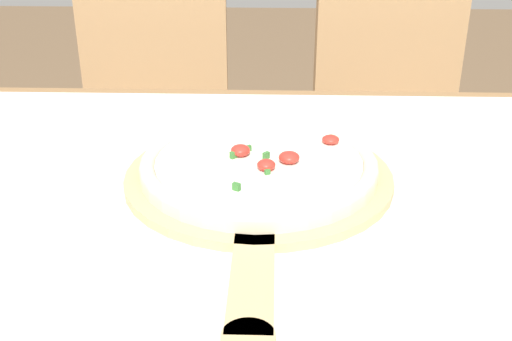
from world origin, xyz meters
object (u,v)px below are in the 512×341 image
Objects in this scene: pizza_peel at (256,183)px; chair_left at (154,134)px; pizza at (257,164)px; chair_right at (391,137)px.

chair_left is (-0.29, 0.78, -0.26)m from pizza_peel.
pizza_peel is 1.68× the size of pizza.
pizza_peel is 0.88m from chair_right.
pizza_peel is at bearing -90.81° from pizza.
chair_right is at bearing 67.57° from pizza_peel.
chair_left reaches higher than pizza_peel.
pizza is at bearing 89.19° from pizza_peel.
pizza is 0.35× the size of chair_right.
chair_left is at bearing 174.80° from chair_right.
chair_right reaches higher than pizza.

